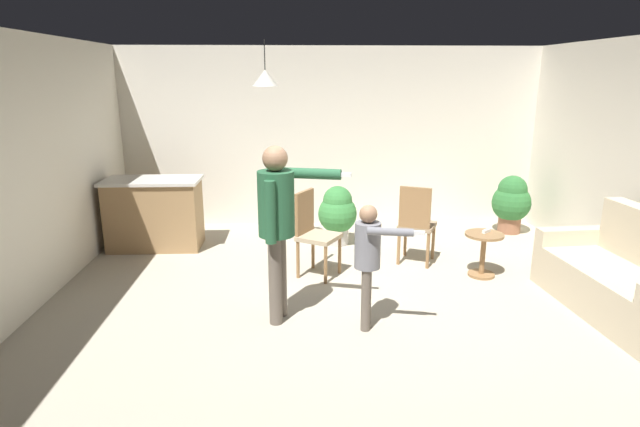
{
  "coord_description": "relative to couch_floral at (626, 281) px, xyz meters",
  "views": [
    {
      "loc": [
        -0.52,
        -4.77,
        2.29
      ],
      "look_at": [
        -0.31,
        0.02,
        1.0
      ],
      "focal_mm": 29.07,
      "sensor_mm": 36.0,
      "label": 1
    }
  ],
  "objects": [
    {
      "name": "ground",
      "position": [
        -2.69,
        0.17,
        -0.33
      ],
      "size": [
        7.68,
        7.68,
        0.0
      ],
      "primitive_type": "plane",
      "color": "#B2A893"
    },
    {
      "name": "wall_back",
      "position": [
        -2.69,
        3.37,
        1.02
      ],
      "size": [
        6.4,
        0.1,
        2.7
      ],
      "primitive_type": "cube",
      "color": "silver",
      "rests_on": "ground"
    },
    {
      "name": "wall_left",
      "position": [
        -5.89,
        0.17,
        1.02
      ],
      "size": [
        0.1,
        6.4,
        2.7
      ],
      "primitive_type": "cube",
      "color": "silver",
      "rests_on": "ground"
    },
    {
      "name": "couch_floral",
      "position": [
        0.0,
        0.0,
        0.0
      ],
      "size": [
        0.97,
        1.85,
        1.0
      ],
      "rotation": [
        0.0,
        0.0,
        1.64
      ],
      "color": "beige",
      "rests_on": "ground"
    },
    {
      "name": "kitchen_counter",
      "position": [
        -5.14,
        2.23,
        0.15
      ],
      "size": [
        1.26,
        0.66,
        0.95
      ],
      "color": "#99754C",
      "rests_on": "ground"
    },
    {
      "name": "side_table_by_couch",
      "position": [
        -1.07,
        1.0,
        -0.0
      ],
      "size": [
        0.44,
        0.44,
        0.52
      ],
      "color": "olive",
      "rests_on": "ground"
    },
    {
      "name": "person_adult",
      "position": [
        -3.4,
        -0.01,
        0.71
      ],
      "size": [
        0.86,
        0.48,
        1.68
      ],
      "rotation": [
        0.0,
        0.0,
        -1.81
      ],
      "color": "#60564C",
      "rests_on": "ground"
    },
    {
      "name": "person_child",
      "position": [
        -2.58,
        -0.21,
        0.4
      ],
      "size": [
        0.58,
        0.42,
        1.18
      ],
      "rotation": [
        0.0,
        0.0,
        -1.77
      ],
      "color": "#60564C",
      "rests_on": "ground"
    },
    {
      "name": "dining_chair_by_counter",
      "position": [
        -1.76,
        1.44,
        0.21
      ],
      "size": [
        0.56,
        0.56,
        1.0
      ],
      "rotation": [
        0.0,
        0.0,
        5.85
      ],
      "color": "olive",
      "rests_on": "ground"
    },
    {
      "name": "dining_chair_near_wall",
      "position": [
        -3.04,
        1.14,
        0.21
      ],
      "size": [
        0.58,
        0.58,
        1.0
      ],
      "rotation": [
        0.0,
        0.0,
        4.18
      ],
      "color": "olive",
      "rests_on": "ground"
    },
    {
      "name": "potted_plant_corner",
      "position": [
        -2.67,
        2.27,
        0.12
      ],
      "size": [
        0.54,
        0.54,
        0.82
      ],
      "color": "#B7B2AD",
      "rests_on": "ground"
    },
    {
      "name": "potted_plant_by_wall",
      "position": [
        -0.05,
        2.7,
        0.14
      ],
      "size": [
        0.56,
        0.56,
        0.86
      ],
      "color": "brown",
      "rests_on": "ground"
    },
    {
      "name": "spare_remote_on_table",
      "position": [
        -1.03,
        1.04,
        0.21
      ],
      "size": [
        0.12,
        0.11,
        0.04
      ],
      "primitive_type": "cube",
      "rotation": [
        0.0,
        0.0,
        2.27
      ],
      "color": "white",
      "rests_on": "side_table_by_couch"
    },
    {
      "name": "ceiling_light_pendant",
      "position": [
        -3.59,
        1.95,
        1.92
      ],
      "size": [
        0.32,
        0.32,
        0.55
      ],
      "color": "silver"
    }
  ]
}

